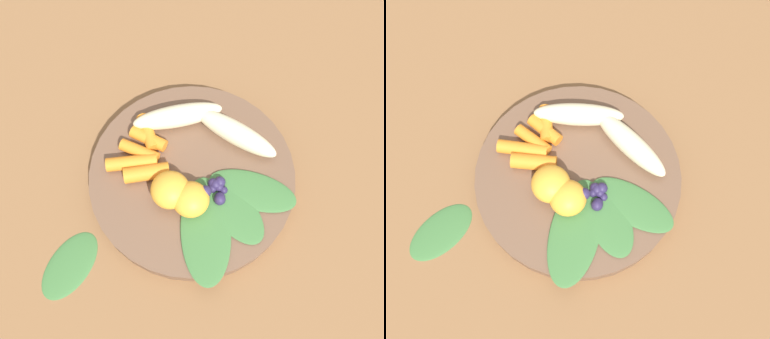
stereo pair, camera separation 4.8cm
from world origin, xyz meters
TOP-DOWN VIEW (x-y plane):
  - ground_plane at (0.00, 0.00)m, footprint 2.40×2.40m
  - bowl at (0.00, 0.00)m, footprint 0.26×0.26m
  - banana_peeled_left at (0.05, -0.05)m, footprint 0.10×0.10m
  - banana_peeled_right at (-0.02, -0.07)m, footprint 0.12×0.03m
  - orange_segment_near at (-0.02, 0.03)m, footprint 0.04×0.04m
  - orange_segment_far at (0.01, 0.04)m, footprint 0.05×0.05m
  - carrot_front at (0.08, -0.01)m, footprint 0.05×0.04m
  - carrot_mid_left at (0.07, -0.01)m, footprint 0.05×0.02m
  - carrot_mid_right at (0.07, 0.01)m, footprint 0.05×0.02m
  - carrot_rear at (0.07, 0.03)m, footprint 0.06×0.05m
  - carrot_small at (0.04, 0.03)m, footprint 0.05×0.05m
  - blueberry_pile at (-0.04, 0.00)m, footprint 0.03×0.04m
  - coconut_shred_patch at (-0.04, 0.03)m, footprint 0.04×0.04m
  - kale_leaf_left at (-0.05, 0.05)m, footprint 0.12×0.14m
  - kale_leaf_right at (-0.07, 0.01)m, footprint 0.11×0.08m
  - kale_leaf_rear at (-0.07, -0.02)m, footprint 0.12×0.08m
  - kale_leaf_stray at (0.06, 0.17)m, footprint 0.05×0.09m

SIDE VIEW (x-z plane):
  - ground_plane at x=0.00m, z-range 0.00..0.00m
  - kale_leaf_stray at x=0.06m, z-range 0.00..0.01m
  - bowl at x=0.00m, z-range 0.00..0.02m
  - coconut_shred_patch at x=-0.04m, z-range 0.02..0.03m
  - kale_leaf_left at x=-0.05m, z-range 0.02..0.03m
  - kale_leaf_right at x=-0.07m, z-range 0.02..0.03m
  - kale_leaf_rear at x=-0.07m, z-range 0.02..0.03m
  - carrot_mid_right at x=0.07m, z-range 0.02..0.04m
  - carrot_mid_left at x=0.07m, z-range 0.02..0.04m
  - blueberry_pile at x=-0.04m, z-range 0.02..0.04m
  - carrot_front at x=0.08m, z-range 0.02..0.04m
  - carrot_rear at x=0.07m, z-range 0.02..0.04m
  - carrot_small at x=0.04m, z-range 0.02..0.04m
  - banana_peeled_left at x=0.05m, z-range 0.02..0.05m
  - banana_peeled_right at x=-0.02m, z-range 0.02..0.05m
  - orange_segment_near at x=-0.02m, z-range 0.02..0.06m
  - orange_segment_far at x=0.01m, z-range 0.02..0.06m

